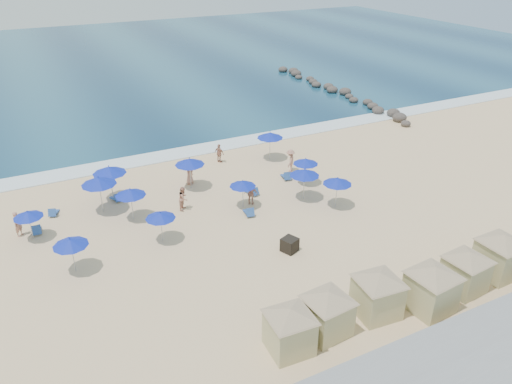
# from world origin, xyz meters

# --- Properties ---
(ground) EXTENTS (160.00, 160.00, 0.00)m
(ground) POSITION_xyz_m (0.00, 0.00, 0.00)
(ground) COLOR beige
(ground) RESTS_ON ground
(ocean) EXTENTS (160.00, 80.00, 0.06)m
(ocean) POSITION_xyz_m (0.00, 55.00, 0.03)
(ocean) COLOR #0E304D
(ocean) RESTS_ON ground
(surf_line) EXTENTS (160.00, 2.50, 0.08)m
(surf_line) POSITION_xyz_m (0.00, 15.50, 0.04)
(surf_line) COLOR white
(surf_line) RESTS_ON ground
(seawall) EXTENTS (160.00, 6.10, 1.22)m
(seawall) POSITION_xyz_m (0.00, -13.50, 0.65)
(seawall) COLOR gray
(seawall) RESTS_ON ground
(rock_jetty) EXTENTS (2.56, 26.66, 0.96)m
(rock_jetty) POSITION_xyz_m (24.01, 24.90, 0.36)
(rock_jetty) COLOR #322B29
(rock_jetty) RESTS_ON ground
(trash_bin) EXTENTS (1.13, 1.13, 0.86)m
(trash_bin) POSITION_xyz_m (1.48, -2.19, 0.43)
(trash_bin) COLOR black
(trash_bin) RESTS_ON ground
(cabana_0) EXTENTS (4.15, 4.15, 2.61)m
(cabana_0) POSITION_xyz_m (-2.66, -9.22, 1.49)
(cabana_0) COLOR tan
(cabana_0) RESTS_ON ground
(cabana_1) EXTENTS (4.20, 4.20, 2.64)m
(cabana_1) POSITION_xyz_m (-0.50, -9.05, 1.51)
(cabana_1) COLOR tan
(cabana_1) RESTS_ON ground
(cabana_2) EXTENTS (4.35, 4.35, 2.74)m
(cabana_2) POSITION_xyz_m (2.49, -9.06, 1.57)
(cabana_2) COLOR tan
(cabana_2) RESTS_ON ground
(cabana_3) EXTENTS (4.52, 4.52, 2.85)m
(cabana_3) POSITION_xyz_m (5.15, -9.99, 1.63)
(cabana_3) COLOR tan
(cabana_3) RESTS_ON ground
(cabana_4) EXTENTS (4.20, 4.20, 2.65)m
(cabana_4) POSITION_xyz_m (7.94, -9.64, 1.52)
(cabana_4) COLOR tan
(cabana_4) RESTS_ON ground
(cabana_5) EXTENTS (4.57, 4.57, 2.87)m
(cabana_5) POSITION_xyz_m (10.70, -9.51, 1.64)
(cabana_5) COLOR tan
(cabana_5) RESTS_ON ground
(umbrella_0) EXTENTS (1.82, 1.82, 2.07)m
(umbrella_0) POSITION_xyz_m (-12.31, 6.28, 1.80)
(umbrella_0) COLOR #A5A8AD
(umbrella_0) RESTS_ON ground
(umbrella_1) EXTENTS (1.99, 1.99, 2.26)m
(umbrella_1) POSITION_xyz_m (-10.48, 1.53, 1.96)
(umbrella_1) COLOR #A5A8AD
(umbrella_1) RESTS_ON ground
(umbrella_2) EXTENTS (2.39, 2.39, 2.72)m
(umbrella_2) POSITION_xyz_m (-6.59, 9.41, 2.35)
(umbrella_2) COLOR #A5A8AD
(umbrella_2) RESTS_ON ground
(umbrella_3) EXTENTS (1.88, 1.88, 2.13)m
(umbrella_3) POSITION_xyz_m (-5.07, 2.37, 1.85)
(umbrella_3) COLOR #A5A8AD
(umbrella_3) RESTS_ON ground
(umbrella_4) EXTENTS (2.39, 2.39, 2.73)m
(umbrella_4) POSITION_xyz_m (-7.61, 7.92, 2.36)
(umbrella_4) COLOR #A5A8AD
(umbrella_4) RESTS_ON ground
(umbrella_5) EXTENTS (2.05, 2.05, 2.33)m
(umbrella_5) POSITION_xyz_m (-5.99, 5.94, 2.02)
(umbrella_5) COLOR #A5A8AD
(umbrella_5) RESTS_ON ground
(umbrella_6) EXTENTS (1.86, 1.86, 2.12)m
(umbrella_6) POSITION_xyz_m (1.36, 4.11, 1.84)
(umbrella_6) COLOR #A5A8AD
(umbrella_6) RESTS_ON ground
(umbrella_7) EXTENTS (2.22, 2.22, 2.53)m
(umbrella_7) POSITION_xyz_m (-0.87, 8.59, 2.19)
(umbrella_7) COLOR #A5A8AD
(umbrella_7) RESTS_ON ground
(umbrella_8) EXTENTS (2.15, 2.15, 2.45)m
(umbrella_8) POSITION_xyz_m (5.82, 3.20, 2.12)
(umbrella_8) COLOR #A5A8AD
(umbrella_8) RESTS_ON ground
(umbrella_9) EXTENTS (2.22, 2.22, 2.52)m
(umbrella_9) POSITION_xyz_m (7.13, 10.81, 2.19)
(umbrella_9) COLOR #A5A8AD
(umbrella_9) RESTS_ON ground
(umbrella_10) EXTENTS (1.93, 1.93, 2.19)m
(umbrella_10) POSITION_xyz_m (7.23, 5.31, 1.90)
(umbrella_10) COLOR #A5A8AD
(umbrella_10) RESTS_ON ground
(umbrella_11) EXTENTS (2.03, 2.03, 2.32)m
(umbrella_11) POSITION_xyz_m (7.24, 1.19, 2.01)
(umbrella_11) COLOR #A5A8AD
(umbrella_11) RESTS_ON ground
(beach_chair_0) EXTENTS (0.62, 1.33, 0.72)m
(beach_chair_0) POSITION_xyz_m (-12.04, 6.97, 0.25)
(beach_chair_0) COLOR #294E96
(beach_chair_0) RESTS_ON ground
(beach_chair_1) EXTENTS (0.85, 1.25, 0.63)m
(beach_chair_1) POSITION_xyz_m (-10.76, 8.95, 0.22)
(beach_chair_1) COLOR #294E96
(beach_chair_1) RESTS_ON ground
(beach_chair_2) EXTENTS (0.81, 1.35, 0.70)m
(beach_chair_2) POSITION_xyz_m (-6.38, 9.10, 0.24)
(beach_chair_2) COLOR #294E96
(beach_chair_2) RESTS_ON ground
(beach_chair_3) EXTENTS (0.77, 1.32, 0.68)m
(beach_chair_3) POSITION_xyz_m (1.23, 2.86, 0.24)
(beach_chair_3) COLOR #294E96
(beach_chair_3) RESTS_ON ground
(beach_chair_4) EXTENTS (0.72, 1.28, 0.67)m
(beach_chair_4) POSITION_xyz_m (2.84, 5.49, 0.23)
(beach_chair_4) COLOR #294E96
(beach_chair_4) RESTS_ON ground
(beach_chair_5) EXTENTS (0.86, 1.40, 0.72)m
(beach_chair_5) POSITION_xyz_m (6.41, 6.72, 0.25)
(beach_chair_5) COLOR #294E96
(beach_chair_5) RESTS_ON ground
(beachgoer_0) EXTENTS (0.72, 0.74, 1.71)m
(beachgoer_0) POSITION_xyz_m (-13.00, 7.13, 0.85)
(beachgoer_0) COLOR tan
(beachgoer_0) RESTS_ON ground
(beachgoer_1) EXTENTS (1.03, 1.06, 1.72)m
(beachgoer_1) POSITION_xyz_m (-2.46, 5.70, 0.86)
(beachgoer_1) COLOR tan
(beachgoer_1) RESTS_ON ground
(beachgoer_2) EXTENTS (1.03, 0.95, 1.69)m
(beachgoer_2) POSITION_xyz_m (2.07, 4.22, 0.85)
(beachgoer_2) COLOR tan
(beachgoer_2) RESTS_ON ground
(beachgoer_3) EXTENTS (1.33, 1.38, 1.89)m
(beachgoer_3) POSITION_xyz_m (7.41, 7.84, 0.94)
(beachgoer_3) COLOR tan
(beachgoer_3) RESTS_ON ground
(beachgoer_4) EXTENTS (0.95, 1.02, 1.75)m
(beachgoer_4) POSITION_xyz_m (-0.66, 9.39, 0.87)
(beachgoer_4) COLOR tan
(beachgoer_4) RESTS_ON ground
(beachgoer_5) EXTENTS (0.80, 1.03, 1.63)m
(beachgoer_5) POSITION_xyz_m (3.00, 12.15, 0.81)
(beachgoer_5) COLOR tan
(beachgoer_5) RESTS_ON ground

